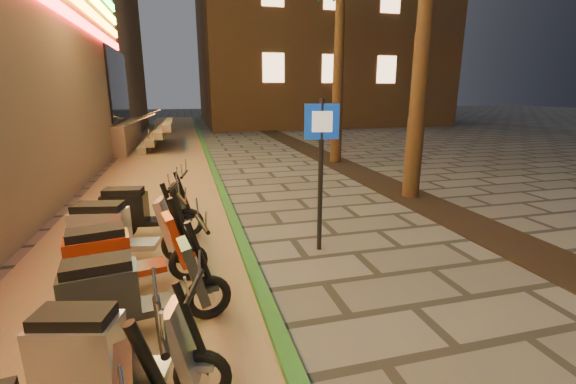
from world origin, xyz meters
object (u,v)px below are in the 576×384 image
object	(u,v)px
scooter_9	(120,230)
scooter_7	(129,292)
scooter_6	(109,352)
pedestrian_sign	(321,155)
scooter_10	(141,210)
scooter_8	(122,256)

from	to	relation	value
scooter_9	scooter_7	bearing A→B (deg)	-68.34
scooter_6	scooter_7	xyz separation A→B (m)	(0.05, 0.92, 0.04)
pedestrian_sign	scooter_6	size ratio (longest dim) A/B	1.54
scooter_10	pedestrian_sign	bearing A→B (deg)	-15.15
scooter_8	scooter_10	size ratio (longest dim) A/B	1.01
pedestrian_sign	scooter_7	distance (m)	3.36
scooter_7	pedestrian_sign	bearing A→B (deg)	23.43
pedestrian_sign	scooter_7	xyz separation A→B (m)	(-2.69, -1.71, -1.05)
scooter_9	scooter_10	xyz separation A→B (m)	(0.18, 1.07, -0.03)
pedestrian_sign	scooter_9	xyz separation A→B (m)	(-3.05, 0.20, -1.03)
scooter_6	scooter_9	size ratio (longest dim) A/B	0.88
scooter_6	scooter_8	bearing A→B (deg)	109.20
scooter_10	scooter_6	bearing A→B (deg)	-79.31
pedestrian_sign	scooter_9	size ratio (longest dim) A/B	1.36
pedestrian_sign	scooter_10	bearing A→B (deg)	163.94
scooter_7	scooter_9	xyz separation A→B (m)	(-0.35, 1.91, 0.02)
pedestrian_sign	scooter_7	world-z (taller)	pedestrian_sign
scooter_7	scooter_9	distance (m)	1.94
scooter_7	scooter_8	size ratio (longest dim) A/B	1.00
scooter_6	scooter_9	bearing A→B (deg)	110.74
scooter_7	scooter_10	bearing A→B (deg)	84.36
scooter_6	scooter_8	distance (m)	1.90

